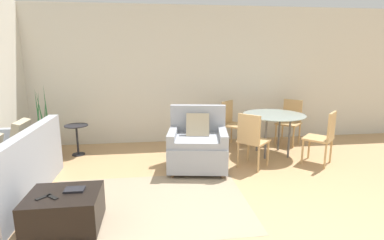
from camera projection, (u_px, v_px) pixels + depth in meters
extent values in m
plane|color=tan|center=(228.00, 234.00, 3.06)|extent=(20.00, 20.00, 0.00)
cube|color=beige|center=(188.00, 76.00, 6.13)|extent=(12.00, 0.06, 2.75)
cube|color=gray|center=(145.00, 204.00, 3.69)|extent=(2.53, 1.68, 0.00)
cube|color=brown|center=(144.00, 234.00, 3.06)|extent=(2.48, 0.06, 0.00)
cube|color=brown|center=(144.00, 224.00, 3.24)|extent=(2.48, 0.06, 0.00)
cube|color=brown|center=(145.00, 215.00, 3.42)|extent=(2.48, 0.06, 0.00)
cube|color=brown|center=(145.00, 207.00, 3.60)|extent=(2.48, 0.06, 0.00)
cube|color=brown|center=(145.00, 200.00, 3.78)|extent=(2.48, 0.06, 0.00)
cube|color=brown|center=(145.00, 193.00, 3.96)|extent=(2.48, 0.06, 0.00)
cube|color=brown|center=(146.00, 187.00, 4.14)|extent=(2.48, 0.06, 0.00)
cube|color=brown|center=(146.00, 182.00, 4.32)|extent=(2.48, 0.06, 0.00)
cube|color=#999EA8|center=(2.00, 183.00, 3.77)|extent=(0.90, 2.05, 0.44)
cube|color=#999EA8|center=(29.00, 148.00, 3.73)|extent=(0.14, 2.05, 0.45)
cube|color=#999EA8|center=(29.00, 136.00, 4.63)|extent=(0.83, 0.12, 0.26)
cube|color=tan|center=(20.00, 135.00, 4.12)|extent=(0.19, 0.40, 0.41)
cube|color=#999EA8|center=(198.00, 154.00, 4.75)|extent=(1.03, 0.95, 0.38)
cube|color=#999EA8|center=(198.00, 140.00, 4.66)|extent=(0.77, 0.80, 0.10)
cube|color=#999EA8|center=(198.00, 121.00, 4.99)|extent=(0.91, 0.26, 0.54)
cube|color=#999EA8|center=(173.00, 136.00, 4.69)|extent=(0.24, 0.76, 0.20)
cube|color=#999EA8|center=(223.00, 137.00, 4.67)|extent=(0.24, 0.76, 0.20)
cylinder|color=brown|center=(172.00, 175.00, 4.48)|extent=(0.05, 0.05, 0.06)
cylinder|color=brown|center=(222.00, 176.00, 4.46)|extent=(0.05, 0.05, 0.06)
cylinder|color=brown|center=(176.00, 160.00, 5.13)|extent=(0.05, 0.05, 0.06)
cylinder|color=brown|center=(220.00, 161.00, 5.10)|extent=(0.05, 0.05, 0.06)
cube|color=tan|center=(198.00, 125.00, 4.75)|extent=(0.39, 0.26, 0.38)
cube|color=black|center=(65.00, 210.00, 3.11)|extent=(0.73, 0.60, 0.36)
cylinder|color=black|center=(93.00, 239.00, 2.95)|extent=(0.04, 0.04, 0.04)
cylinder|color=black|center=(43.00, 217.00, 3.35)|extent=(0.04, 0.04, 0.04)
cylinder|color=black|center=(101.00, 213.00, 3.43)|extent=(0.04, 0.04, 0.04)
cube|color=black|center=(75.00, 190.00, 3.14)|extent=(0.20, 0.14, 0.02)
cube|color=black|center=(44.00, 197.00, 2.99)|extent=(0.14, 0.14, 0.01)
cube|color=black|center=(52.00, 197.00, 2.99)|extent=(0.14, 0.13, 0.01)
cylinder|color=brown|center=(45.00, 149.00, 5.33)|extent=(0.43, 0.43, 0.30)
cylinder|color=black|center=(45.00, 142.00, 5.30)|extent=(0.39, 0.39, 0.02)
cone|color=#286033|center=(47.00, 113.00, 5.19)|extent=(0.05, 0.09, 1.01)
cone|color=#286033|center=(45.00, 120.00, 5.30)|extent=(0.13, 0.06, 0.72)
cone|color=#286033|center=(38.00, 117.00, 5.23)|extent=(0.10, 0.14, 0.88)
cone|color=#286033|center=(38.00, 116.00, 5.16)|extent=(0.09, 0.11, 0.93)
cone|color=#286033|center=(42.00, 117.00, 5.17)|extent=(0.13, 0.06, 0.88)
cylinder|color=black|center=(76.00, 126.00, 5.37)|extent=(0.41, 0.41, 0.02)
cylinder|color=black|center=(77.00, 140.00, 5.43)|extent=(0.04, 0.04, 0.53)
cylinder|color=black|center=(79.00, 154.00, 5.49)|extent=(0.23, 0.23, 0.02)
cylinder|color=#8C9E99|center=(274.00, 115.00, 5.37)|extent=(1.11, 1.11, 0.01)
cylinder|color=#59595B|center=(266.00, 138.00, 5.22)|extent=(0.04, 0.04, 0.74)
cylinder|color=#59595B|center=(289.00, 138.00, 5.27)|extent=(0.04, 0.04, 0.74)
cylinder|color=#59595B|center=(257.00, 132.00, 5.63)|extent=(0.04, 0.04, 0.74)
cylinder|color=#59595B|center=(279.00, 131.00, 5.69)|extent=(0.04, 0.04, 0.74)
cube|color=tan|center=(254.00, 141.00, 4.83)|extent=(0.59, 0.59, 0.03)
cube|color=tan|center=(249.00, 129.00, 4.63)|extent=(0.29, 0.29, 0.45)
cylinder|color=tan|center=(268.00, 154.00, 4.91)|extent=(0.03, 0.03, 0.42)
cylinder|color=tan|center=(248.00, 149.00, 5.13)|extent=(0.03, 0.03, 0.42)
cylinder|color=tan|center=(258.00, 159.00, 4.63)|extent=(0.03, 0.03, 0.42)
cylinder|color=tan|center=(238.00, 155.00, 4.85)|extent=(0.03, 0.03, 0.42)
cube|color=tan|center=(318.00, 138.00, 4.97)|extent=(0.59, 0.59, 0.03)
cube|color=tan|center=(332.00, 126.00, 4.81)|extent=(0.29, 0.29, 0.45)
cylinder|color=tan|center=(309.00, 147.00, 5.27)|extent=(0.03, 0.03, 0.42)
cylinder|color=tan|center=(302.00, 152.00, 4.99)|extent=(0.03, 0.03, 0.42)
cylinder|color=tan|center=(331.00, 151.00, 5.05)|extent=(0.03, 0.03, 0.42)
cylinder|color=tan|center=(325.00, 156.00, 4.78)|extent=(0.03, 0.03, 0.42)
cube|color=tan|center=(235.00, 125.00, 5.90)|extent=(0.59, 0.59, 0.03)
cube|color=tan|center=(227.00, 112.00, 5.97)|extent=(0.29, 0.29, 0.45)
cylinder|color=tan|center=(238.00, 140.00, 5.71)|extent=(0.03, 0.03, 0.42)
cylinder|color=tan|center=(247.00, 136.00, 5.99)|extent=(0.03, 0.03, 0.42)
cylinder|color=tan|center=(222.00, 137.00, 5.92)|extent=(0.03, 0.03, 0.42)
cylinder|color=tan|center=(231.00, 133.00, 6.20)|extent=(0.03, 0.03, 0.42)
cube|color=tan|center=(288.00, 123.00, 6.05)|extent=(0.59, 0.59, 0.03)
cube|color=tan|center=(293.00, 110.00, 6.14)|extent=(0.29, 0.29, 0.45)
cylinder|color=tan|center=(276.00, 135.00, 6.06)|extent=(0.03, 0.03, 0.42)
cylinder|color=tan|center=(293.00, 138.00, 5.85)|extent=(0.03, 0.03, 0.42)
cylinder|color=tan|center=(282.00, 131.00, 6.34)|extent=(0.03, 0.03, 0.42)
cylinder|color=tan|center=(299.00, 134.00, 6.13)|extent=(0.03, 0.03, 0.42)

